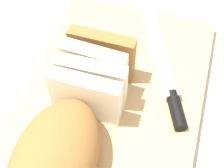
# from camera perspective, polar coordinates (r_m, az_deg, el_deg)

# --- Properties ---
(ground_plane) EXTENTS (3.00, 3.00, 0.00)m
(ground_plane) POSITION_cam_1_polar(r_m,az_deg,el_deg) (0.54, -0.00, -3.32)
(ground_plane) COLOR beige
(cutting_board) EXTENTS (0.43, 0.29, 0.02)m
(cutting_board) POSITION_cam_1_polar(r_m,az_deg,el_deg) (0.53, -0.00, -2.63)
(cutting_board) COLOR tan
(cutting_board) RESTS_ON ground_plane
(bread_loaf) EXTENTS (0.28, 0.12, 0.08)m
(bread_loaf) POSITION_cam_1_polar(r_m,az_deg,el_deg) (0.45, -7.48, -7.46)
(bread_loaf) COLOR #996633
(bread_loaf) RESTS_ON cutting_board
(bread_knife) EXTENTS (0.28, 0.13, 0.02)m
(bread_knife) POSITION_cam_1_polar(r_m,az_deg,el_deg) (0.53, 9.90, -0.32)
(bread_knife) COLOR silver
(bread_knife) RESTS_ON cutting_board
(crumb_near_knife) EXTENTS (0.01, 0.01, 0.01)m
(crumb_near_knife) POSITION_cam_1_polar(r_m,az_deg,el_deg) (0.52, -2.01, -0.87)
(crumb_near_knife) COLOR #996633
(crumb_near_knife) RESTS_ON cutting_board
(crumb_near_loaf) EXTENTS (0.01, 0.01, 0.01)m
(crumb_near_loaf) POSITION_cam_1_polar(r_m,az_deg,el_deg) (0.50, -4.43, -5.67)
(crumb_near_loaf) COLOR #996633
(crumb_near_loaf) RESTS_ON cutting_board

